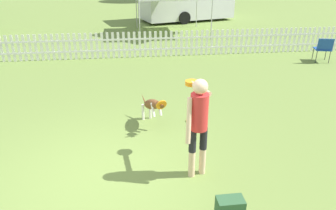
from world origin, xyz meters
TOP-DOWN VIEW (x-y plane):
  - ground_plane at (0.00, 0.00)m, footprint 240.00×240.00m
  - handler_person at (1.52, -0.07)m, footprint 0.45×1.08m
  - leaping_dog at (0.95, 1.73)m, footprint 0.50×1.17m
  - frisbee_near_handler at (1.81, 1.82)m, footprint 0.22×0.22m
  - picket_fence at (0.00, 7.23)m, footprint 24.31×0.04m
  - folding_chair_center at (7.21, 5.78)m, footprint 0.63×0.64m

SIDE VIEW (x-z plane):
  - ground_plane at x=0.00m, z-range 0.00..0.00m
  - frisbee_near_handler at x=1.81m, z-range 0.00..0.02m
  - picket_fence at x=0.00m, z-range 0.00..0.93m
  - leaping_dog at x=0.95m, z-range 0.10..0.89m
  - folding_chair_center at x=7.21m, z-range 0.08..0.94m
  - handler_person at x=1.52m, z-range 0.22..1.90m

